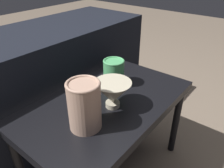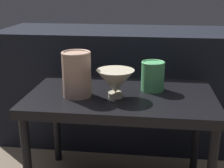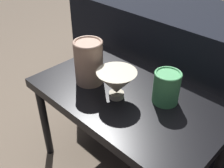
# 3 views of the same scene
# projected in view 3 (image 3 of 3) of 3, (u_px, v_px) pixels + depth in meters

# --- Properties ---
(ground_plane) EXTENTS (8.00, 8.00, 0.00)m
(ground_plane) POSITION_uv_depth(u_px,v_px,m) (125.00, 168.00, 1.31)
(ground_plane) COLOR #6B5B4C
(table) EXTENTS (0.78, 0.47, 0.46)m
(table) POSITION_uv_depth(u_px,v_px,m) (128.00, 103.00, 1.07)
(table) COLOR black
(table) RESTS_ON ground_plane
(couch_backdrop) EXTENTS (1.48, 0.50, 0.66)m
(couch_backdrop) POSITION_uv_depth(u_px,v_px,m) (193.00, 71.00, 1.44)
(couch_backdrop) COLOR black
(couch_backdrop) RESTS_ON ground_plane
(bowl) EXTENTS (0.15, 0.15, 0.12)m
(bowl) POSITION_uv_depth(u_px,v_px,m) (117.00, 83.00, 0.99)
(bowl) COLOR #B2A88E
(bowl) RESTS_ON table
(vase_textured_left) EXTENTS (0.12, 0.12, 0.19)m
(vase_textured_left) POSITION_uv_depth(u_px,v_px,m) (89.00, 61.00, 1.07)
(vase_textured_left) COLOR tan
(vase_textured_left) RESTS_ON table
(vase_colorful_right) EXTENTS (0.10, 0.10, 0.13)m
(vase_colorful_right) POSITION_uv_depth(u_px,v_px,m) (167.00, 87.00, 0.97)
(vase_colorful_right) COLOR #47995B
(vase_colorful_right) RESTS_ON table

